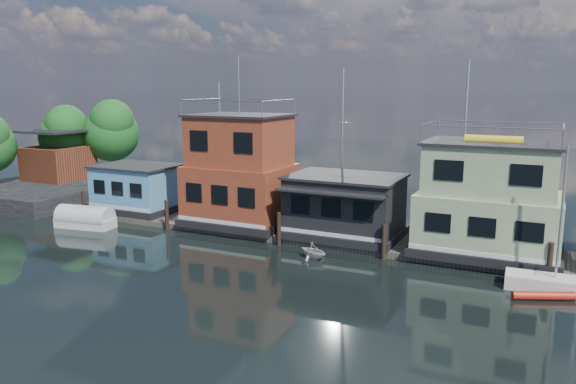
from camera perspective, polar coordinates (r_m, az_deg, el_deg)
The scene contains 13 objects.
ground at distance 27.29m, azimuth -2.14°, elevation -11.35°, with size 160.00×160.00×0.00m, color black.
dock at distance 37.68m, azimuth 6.46°, elevation -4.77°, with size 48.00×5.00×0.40m, color #595147.
houseboat_blue at distance 46.21m, azimuth -15.03°, elevation 0.39°, with size 6.40×4.90×3.66m.
houseboat_red at distance 40.38m, azimuth -4.88°, elevation 1.98°, with size 7.40×5.90×11.86m.
houseboat_dark at distance 37.29m, azimuth 5.80°, elevation -1.41°, with size 7.40×6.10×4.06m.
houseboat_green at distance 35.12m, azimuth 19.77°, elevation -0.89°, with size 8.40×5.90×7.03m.
pilings at distance 35.02m, azimuth 4.44°, elevation -4.42°, with size 42.28×0.28×2.20m.
background_masts at distance 41.19m, azimuth 15.69°, elevation 3.83°, with size 36.40×0.16×12.00m.
shore at distance 57.54m, azimuth -22.21°, elevation 3.37°, with size 12.40×15.72×8.24m.
tarp_runabout at distance 43.68m, azimuth -19.92°, elevation -2.58°, with size 4.50×2.33×1.74m.
day_sailer at distance 31.77m, azimuth 25.49°, elevation -8.35°, with size 4.79×1.76×7.46m.
dinghy_white at distance 33.93m, azimuth 2.58°, elevation -5.95°, with size 1.65×1.91×1.01m, color silver.
red_kayak at distance 30.39m, azimuth 24.52°, elevation -9.56°, with size 0.44×0.44×2.98m, color red.
Camera 1 is at (11.89, -22.29, 10.32)m, focal length 35.00 mm.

